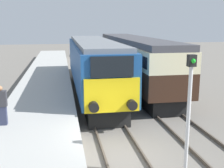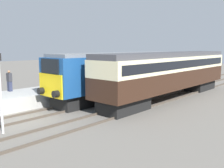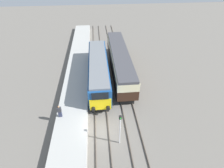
{
  "view_description": "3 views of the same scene",
  "coord_description": "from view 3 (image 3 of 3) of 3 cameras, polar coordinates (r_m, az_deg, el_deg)",
  "views": [
    {
      "loc": [
        -2.14,
        -9.47,
        4.87
      ],
      "look_at": [
        0.0,
        2.33,
        2.27
      ],
      "focal_mm": 45.0,
      "sensor_mm": 36.0,
      "label": 1
    },
    {
      "loc": [
        13.7,
        -6.78,
        4.25
      ],
      "look_at": [
        1.7,
        6.33,
        1.6
      ],
      "focal_mm": 40.0,
      "sensor_mm": 36.0,
      "label": 2
    },
    {
      "loc": [
        -0.06,
        -12.35,
        15.58
      ],
      "look_at": [
        1.7,
        6.33,
        1.6
      ],
      "focal_mm": 28.0,
      "sensor_mm": 36.0,
      "label": 3
    }
  ],
  "objects": [
    {
      "name": "ground_plane",
      "position": [
        19.88,
        -3.28,
        -14.99
      ],
      "size": [
        120.0,
        120.0,
        0.0
      ],
      "primitive_type": "plane",
      "color": "slate"
    },
    {
      "name": "platform_left",
      "position": [
        25.56,
        -11.59,
        -0.44
      ],
      "size": [
        3.5,
        50.0,
        0.93
      ],
      "color": "#A8A8A3",
      "rests_on": "ground_plane"
    },
    {
      "name": "rails_near_track",
      "position": [
        23.28,
        -3.88,
        -5.21
      ],
      "size": [
        1.51,
        60.0,
        0.14
      ],
      "color": "#4C4238",
      "rests_on": "ground_plane"
    },
    {
      "name": "rails_far_track",
      "position": [
        23.53,
        4.44,
        -4.69
      ],
      "size": [
        1.5,
        60.0,
        0.14
      ],
      "color": "#4C4238",
      "rests_on": "ground_plane"
    },
    {
      "name": "locomotive",
      "position": [
        25.43,
        -4.44,
        4.61
      ],
      "size": [
        2.7,
        14.3,
        3.79
      ],
      "color": "black",
      "rests_on": "ground_plane"
    },
    {
      "name": "passenger_carriage",
      "position": [
        27.55,
        2.53,
        7.85
      ],
      "size": [
        2.75,
        16.16,
        3.82
      ],
      "color": "black",
      "rests_on": "ground_plane"
    },
    {
      "name": "person_on_platform",
      "position": [
        20.25,
        -16.75,
        -8.56
      ],
      "size": [
        0.44,
        0.26,
        1.59
      ],
      "color": "#2D334C",
      "rests_on": "platform_left"
    },
    {
      "name": "signal_post",
      "position": [
        17.09,
        2.6,
        -14.09
      ],
      "size": [
        0.24,
        0.28,
        3.96
      ],
      "color": "silver",
      "rests_on": "ground_plane"
    }
  ]
}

